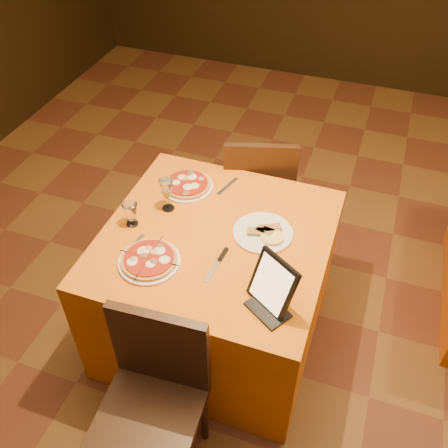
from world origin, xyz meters
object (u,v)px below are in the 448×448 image
(pizza_far, at_px, (187,185))
(water_glass, at_px, (131,214))
(wine_glass, at_px, (167,195))
(chair_main_near, at_px, (148,417))
(tablet, at_px, (273,284))
(pizza_near, at_px, (149,261))
(main_table, at_px, (217,285))
(chair_main_far, at_px, (258,188))

(pizza_far, distance_m, water_glass, 0.39)
(pizza_far, height_order, wine_glass, wine_glass)
(chair_main_near, height_order, tablet, tablet)
(pizza_near, relative_size, tablet, 1.19)
(pizza_near, xyz_separation_m, water_glass, (-0.20, 0.21, 0.05))
(main_table, relative_size, water_glass, 8.46)
(chair_main_far, xyz_separation_m, wine_glass, (-0.30, -0.67, 0.39))
(pizza_near, relative_size, pizza_far, 1.03)
(pizza_near, bearing_deg, tablet, -3.23)
(pizza_far, bearing_deg, water_glass, -112.14)
(main_table, distance_m, pizza_near, 0.53)
(chair_main_far, xyz_separation_m, pizza_far, (-0.28, -0.48, 0.31))
(main_table, xyz_separation_m, pizza_near, (-0.23, -0.27, 0.39))
(wine_glass, bearing_deg, chair_main_near, -72.15)
(chair_main_near, relative_size, pizza_far, 3.22)
(main_table, distance_m, wine_glass, 0.57)
(water_glass, bearing_deg, chair_main_far, 63.23)
(pizza_near, xyz_separation_m, tablet, (0.59, -0.03, 0.10))
(main_table, height_order, chair_main_near, chair_main_near)
(chair_main_far, bearing_deg, water_glass, 46.95)
(wine_glass, distance_m, water_glass, 0.21)
(main_table, bearing_deg, tablet, -39.99)
(main_table, bearing_deg, pizza_far, 132.57)
(tablet, bearing_deg, chair_main_far, 141.06)
(pizza_near, bearing_deg, water_glass, 132.80)
(chair_main_far, relative_size, tablet, 3.73)
(main_table, distance_m, water_glass, 0.61)
(water_glass, bearing_deg, wine_glass, 53.61)
(chair_main_near, relative_size, chair_main_far, 1.00)
(chair_main_far, distance_m, water_glass, 1.01)
(water_glass, bearing_deg, chair_main_near, -61.10)
(main_table, distance_m, chair_main_far, 0.78)
(chair_main_near, height_order, pizza_far, chair_main_near)
(chair_main_far, bearing_deg, chair_main_near, 73.72)
(main_table, relative_size, wine_glass, 5.79)
(pizza_near, distance_m, tablet, 0.60)
(pizza_far, relative_size, wine_glass, 1.49)
(tablet, bearing_deg, pizza_far, 169.08)
(wine_glass, height_order, water_glass, wine_glass)
(chair_main_far, bearing_deg, tablet, 92.29)
(pizza_far, height_order, water_glass, water_glass)
(pizza_far, bearing_deg, tablet, -43.43)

